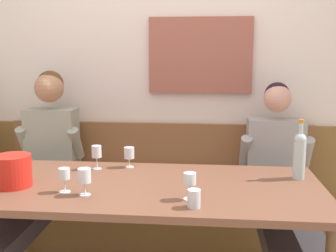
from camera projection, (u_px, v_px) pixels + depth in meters
name	position (u px, v px, depth m)	size (l,w,h in m)	color
room_wall_back	(161.00, 63.00, 3.21)	(6.80, 0.12, 2.80)	silver
wood_wainscot_panel	(160.00, 180.00, 3.32)	(6.80, 0.03, 0.93)	brown
wall_bench	(157.00, 211.00, 3.15)	(2.38, 0.42, 0.94)	brown
dining_table	(141.00, 197.00, 2.37)	(2.08, 0.92, 0.74)	brown
person_left_seat	(34.00, 175.00, 2.79)	(0.48, 1.36, 1.35)	#323540
person_right_seat	(284.00, 193.00, 2.60)	(0.51, 1.35, 1.28)	#28343A
ice_bucket	(13.00, 171.00, 2.31)	(0.21, 0.21, 0.18)	red
wine_bottle_clear_water	(299.00, 154.00, 2.44)	(0.07, 0.07, 0.36)	#B1C8C6
wine_glass_mid_right	(129.00, 154.00, 2.69)	(0.07, 0.07, 0.14)	silver
wine_glass_near_bucket	(84.00, 177.00, 2.16)	(0.07, 0.07, 0.15)	silver
wine_glass_by_bottle	(190.00, 180.00, 2.09)	(0.07, 0.07, 0.14)	silver
wine_glass_mid_left	(97.00, 153.00, 2.64)	(0.06, 0.06, 0.16)	silver
wine_glass_center_front	(64.00, 175.00, 2.20)	(0.06, 0.06, 0.14)	silver
water_tumbler_center	(194.00, 199.00, 1.99)	(0.07, 0.07, 0.09)	silver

